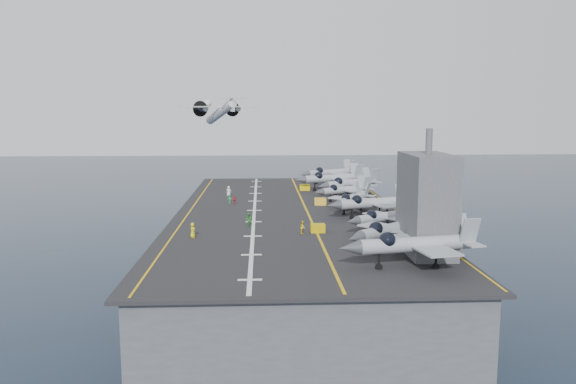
{
  "coord_description": "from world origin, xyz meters",
  "views": [
    {
      "loc": [
        -4.76,
        -95.26,
        27.51
      ],
      "look_at": [
        0.0,
        4.0,
        13.0
      ],
      "focal_mm": 35.0,
      "sensor_mm": 36.0,
      "label": 1
    }
  ],
  "objects_px": {
    "island_superstructure": "(427,192)",
    "transport_plane": "(221,112)",
    "tow_cart_a": "(318,228)",
    "fighter_jet_0": "(417,243)"
  },
  "relations": [
    {
      "from": "island_superstructure",
      "to": "fighter_jet_0",
      "type": "relative_size",
      "value": 0.86
    },
    {
      "from": "tow_cart_a",
      "to": "fighter_jet_0",
      "type": "bearing_deg",
      "value": -63.36
    },
    {
      "from": "transport_plane",
      "to": "tow_cart_a",
      "type": "bearing_deg",
      "value": -75.65
    },
    {
      "from": "fighter_jet_0",
      "to": "transport_plane",
      "type": "bearing_deg",
      "value": 106.97
    },
    {
      "from": "tow_cart_a",
      "to": "transport_plane",
      "type": "xyz_separation_m",
      "value": [
        -18.45,
        72.11,
        16.04
      ]
    },
    {
      "from": "fighter_jet_0",
      "to": "transport_plane",
      "type": "xyz_separation_m",
      "value": [
        -27.54,
        90.22,
        13.91
      ]
    },
    {
      "from": "island_superstructure",
      "to": "fighter_jet_0",
      "type": "bearing_deg",
      "value": -114.51
    },
    {
      "from": "island_superstructure",
      "to": "tow_cart_a",
      "type": "xyz_separation_m",
      "value": [
        -11.84,
        12.06,
        -6.89
      ]
    },
    {
      "from": "island_superstructure",
      "to": "transport_plane",
      "type": "height_order",
      "value": "transport_plane"
    },
    {
      "from": "fighter_jet_0",
      "to": "transport_plane",
      "type": "height_order",
      "value": "transport_plane"
    }
  ]
}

